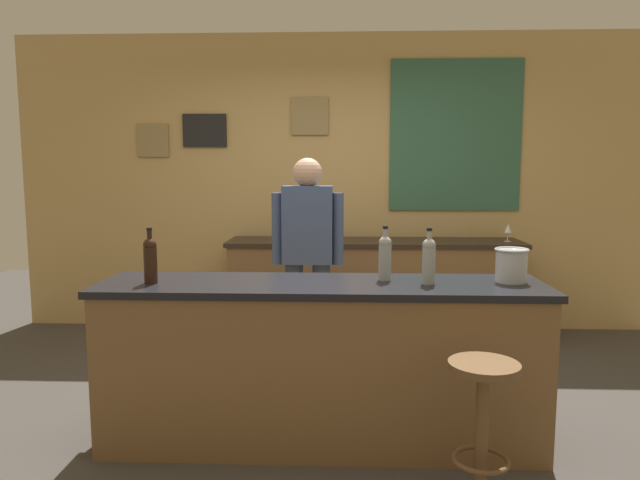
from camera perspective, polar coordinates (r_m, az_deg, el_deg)
name	(u,v)px	position (r m, az deg, el deg)	size (l,w,h in m)	color
ground_plane	(324,411)	(3.84, 0.36, -16.60)	(10.00, 10.00, 0.00)	#423D38
back_wall	(334,182)	(5.55, 1.41, 5.79)	(6.00, 0.09, 2.80)	tan
bar_counter	(321,363)	(3.30, 0.13, -12.05)	(2.45, 0.60, 0.92)	brown
side_counter	(374,289)	(5.29, 5.33, -4.87)	(2.63, 0.56, 0.90)	brown
bartender	(308,253)	(4.19, -1.23, -1.25)	(0.52, 0.21, 1.62)	#384766
bar_stool	(482,409)	(2.81, 15.77, -15.83)	(0.32, 0.32, 0.68)	brown
wine_bottle_a	(150,259)	(3.27, -16.44, -1.78)	(0.07, 0.07, 0.31)	black
wine_bottle_b	(385,256)	(3.24, 6.45, -1.59)	(0.07, 0.07, 0.31)	#999E99
wine_bottle_c	(429,259)	(3.17, 10.71, -1.87)	(0.07, 0.07, 0.31)	#999E99
ice_bucket	(511,264)	(3.35, 18.41, -2.30)	(0.19, 0.19, 0.19)	#B7BABF
wine_glass_a	(275,228)	(5.25, -4.45, 1.24)	(0.07, 0.07, 0.16)	silver
wine_glass_b	(508,229)	(5.36, 18.11, 1.03)	(0.07, 0.07, 0.16)	silver
coffee_mug	(287,235)	(5.23, -3.29, 0.53)	(0.12, 0.08, 0.09)	#B2332D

